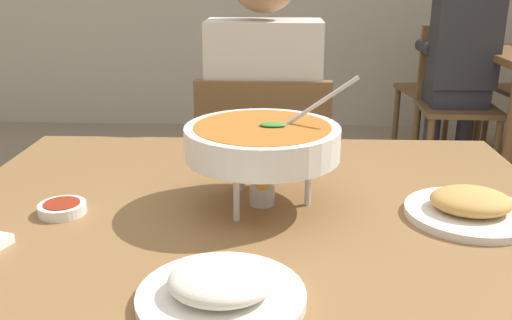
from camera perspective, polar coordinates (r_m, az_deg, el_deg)
dining_table_main at (r=1.15m, az=-0.31°, el=-9.96°), size 1.22×0.97×0.77m
chair_diner_main at (r=1.92m, az=0.75°, el=-2.90°), size 0.44×0.44×0.90m
diner_main at (r=1.88m, az=0.81°, el=4.19°), size 0.40×0.45×1.31m
curry_bowl at (r=1.08m, az=0.65°, el=1.82°), size 0.33×0.30×0.26m
rice_plate at (r=0.81m, az=-3.55°, el=-12.90°), size 0.24×0.24×0.06m
appetizer_plate at (r=1.13m, az=20.86°, el=-4.49°), size 0.24×0.24×0.06m
sauce_dish at (r=1.14m, az=-19.03°, el=-4.61°), size 0.09×0.09×0.02m
chair_bg_middle at (r=3.64m, az=19.54°, el=6.44°), size 0.46×0.46×0.90m
chair_bg_window at (r=4.09m, az=19.02°, el=7.73°), size 0.50×0.50×0.90m
patron_bg_middle at (r=3.52m, az=20.05°, el=9.90°), size 0.40×0.45×1.31m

